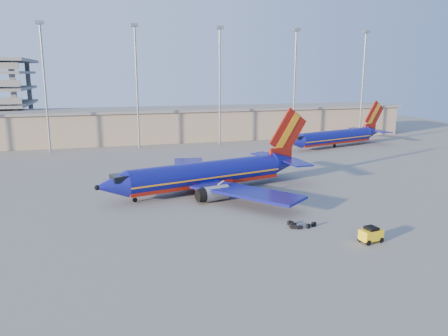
{
  "coord_description": "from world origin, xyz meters",
  "views": [
    {
      "loc": [
        -13.58,
        -58.95,
        17.73
      ],
      "look_at": [
        3.52,
        1.49,
        4.0
      ],
      "focal_mm": 35.0,
      "sensor_mm": 36.0,
      "label": 1
    }
  ],
  "objects": [
    {
      "name": "ground",
      "position": [
        0.0,
        0.0,
        0.0
      ],
      "size": [
        220.0,
        220.0,
        0.0
      ],
      "primitive_type": "plane",
      "color": "slate",
      "rests_on": "ground"
    },
    {
      "name": "baggage_tug",
      "position": [
        13.48,
        -20.96,
        0.9
      ],
      "size": [
        2.61,
        1.83,
        1.72
      ],
      "rotation": [
        0.0,
        0.0,
        0.17
      ],
      "color": "yellow",
      "rests_on": "ground"
    },
    {
      "name": "terminal_building",
      "position": [
        10.0,
        58.0,
        4.32
      ],
      "size": [
        122.0,
        16.0,
        8.5
      ],
      "color": "gray",
      "rests_on": "ground"
    },
    {
      "name": "luggage_pile",
      "position": [
        7.99,
        -14.58,
        0.23
      ],
      "size": [
        3.3,
        2.2,
        0.52
      ],
      "color": "black",
      "rests_on": "ground"
    },
    {
      "name": "aircraft_second",
      "position": [
        41.72,
        34.99,
        2.49
      ],
      "size": [
        31.2,
        15.74,
        10.85
      ],
      "rotation": [
        0.0,
        0.0,
        0.29
      ],
      "color": "navy",
      "rests_on": "ground"
    },
    {
      "name": "aircraft_main",
      "position": [
        2.11,
        3.97,
        2.6
      ],
      "size": [
        35.25,
        33.48,
        12.15
      ],
      "rotation": [
        0.0,
        0.0,
        0.25
      ],
      "color": "navy",
      "rests_on": "ground"
    },
    {
      "name": "light_mast_row",
      "position": [
        5.0,
        46.0,
        17.55
      ],
      "size": [
        101.6,
        1.6,
        28.65
      ],
      "color": "gray",
      "rests_on": "ground"
    }
  ]
}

